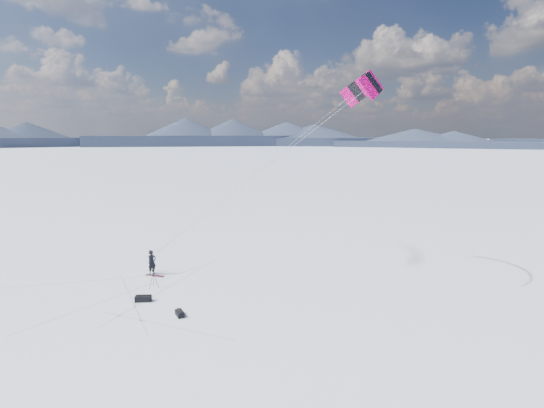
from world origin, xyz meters
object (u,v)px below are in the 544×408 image
(snowboard, at_px, (155,276))
(gear_bag_a, at_px, (143,298))
(snowkiter, at_px, (153,274))
(gear_bag_b, at_px, (180,313))
(tripod, at_px, (153,276))

(snowboard, relative_size, gear_bag_a, 1.42)
(gear_bag_a, bearing_deg, snowkiter, 96.82)
(snowkiter, bearing_deg, gear_bag_b, -116.13)
(gear_bag_a, distance_m, gear_bag_b, 3.29)
(snowkiter, height_order, snowboard, snowkiter)
(snowboard, distance_m, gear_bag_a, 4.37)
(snowkiter, distance_m, snowboard, 0.41)
(snowkiter, relative_size, tripod, 1.43)
(tripod, relative_size, gear_bag_b, 1.58)
(snowkiter, bearing_deg, gear_bag_a, -133.93)
(gear_bag_b, bearing_deg, gear_bag_a, -154.77)
(tripod, height_order, gear_bag_a, tripod)
(snowkiter, xyz_separation_m, snowboard, (0.34, -0.24, 0.02))
(tripod, bearing_deg, gear_bag_b, -49.55)
(tripod, distance_m, gear_bag_b, 4.91)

